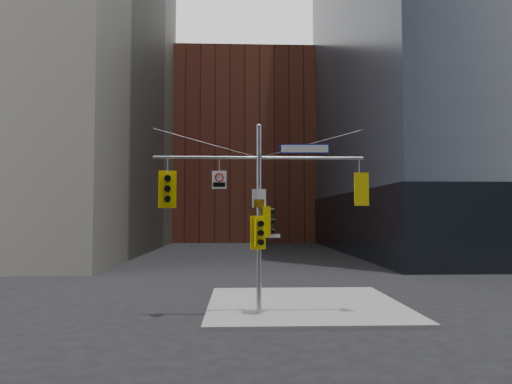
{
  "coord_description": "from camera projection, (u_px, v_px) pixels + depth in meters",
  "views": [
    {
      "loc": [
        -0.74,
        -15.2,
        3.82
      ],
      "look_at": [
        -0.11,
        2.0,
        4.69
      ],
      "focal_mm": 32.0,
      "sensor_mm": 36.0,
      "label": 1
    }
  ],
  "objects": [
    {
      "name": "regulatory_sign_arm",
      "position": [
        219.0,
        179.0,
        17.18
      ],
      "size": [
        0.55,
        0.09,
        0.68
      ],
      "rotation": [
        0.0,
        0.0,
        -0.07
      ],
      "color": "silver",
      "rests_on": "ground"
    },
    {
      "name": "sidewalk_corner",
      "position": [
        305.0,
        305.0,
        19.08
      ],
      "size": [
        8.0,
        8.0,
        0.15
      ],
      "primitive_type": "cube",
      "color": "gray",
      "rests_on": "ground"
    },
    {
      "name": "podium_ne",
      "position": [
        511.0,
        223.0,
        48.12
      ],
      "size": [
        36.4,
        36.4,
        6.0
      ],
      "primitive_type": "cube",
      "color": "black",
      "rests_on": "ground"
    },
    {
      "name": "street_sign_blade",
      "position": [
        305.0,
        149.0,
        17.39
      ],
      "size": [
        1.91,
        0.12,
        0.37
      ],
      "rotation": [
        0.0,
        0.0,
        -0.04
      ],
      "color": "navy",
      "rests_on": "ground"
    },
    {
      "name": "street_blade_ns",
      "position": [
        258.0,
        238.0,
        17.6
      ],
      "size": [
        0.11,
        0.69,
        0.14
      ],
      "rotation": [
        0.0,
        0.0,
        0.11
      ],
      "color": "#145926",
      "rests_on": "ground"
    },
    {
      "name": "traffic_light_pole_front",
      "position": [
        259.0,
        233.0,
        16.89
      ],
      "size": [
        0.59,
        0.55,
        1.26
      ],
      "rotation": [
        0.0,
        0.0,
        0.25
      ],
      "color": "yellow",
      "rests_on": "ground"
    },
    {
      "name": "signal_assembly",
      "position": [
        259.0,
        199.0,
        17.22
      ],
      "size": [
        8.0,
        0.8,
        7.3
      ],
      "color": "gray",
      "rests_on": "ground"
    },
    {
      "name": "traffic_light_west_arm",
      "position": [
        167.0,
        189.0,
        17.13
      ],
      "size": [
        0.68,
        0.6,
        1.42
      ],
      "rotation": [
        0.0,
        0.0,
        0.17
      ],
      "color": "yellow",
      "rests_on": "ground"
    },
    {
      "name": "street_blade_ew",
      "position": [
        271.0,
        236.0,
        17.17
      ],
      "size": [
        0.71,
        0.07,
        0.14
      ],
      "rotation": [
        0.0,
        0.0,
        0.05
      ],
      "color": "silver",
      "rests_on": "ground"
    },
    {
      "name": "brick_midrise",
      "position": [
        244.0,
        152.0,
        73.61
      ],
      "size": [
        26.0,
        20.0,
        28.0
      ],
      "primitive_type": "cube",
      "color": "brown",
      "rests_on": "ground"
    },
    {
      "name": "traffic_light_pole_side",
      "position": [
        268.0,
        221.0,
        17.2
      ],
      "size": [
        0.46,
        0.4,
        1.13
      ],
      "rotation": [
        0.0,
        0.0,
        1.7
      ],
      "color": "yellow",
      "rests_on": "ground"
    },
    {
      "name": "traffic_light_east_arm",
      "position": [
        359.0,
        189.0,
        17.38
      ],
      "size": [
        0.59,
        0.55,
        1.26
      ],
      "rotation": [
        0.0,
        0.0,
        3.39
      ],
      "color": "yellow",
      "rests_on": "ground"
    },
    {
      "name": "ground",
      "position": [
        262.0,
        331.0,
        15.01
      ],
      "size": [
        160.0,
        160.0,
        0.0
      ],
      "primitive_type": "plane",
      "color": "black",
      "rests_on": "ground"
    },
    {
      "name": "regulatory_sign_pole",
      "position": [
        259.0,
        199.0,
        17.11
      ],
      "size": [
        0.53,
        0.1,
        0.7
      ],
      "rotation": [
        0.0,
        0.0,
        0.13
      ],
      "color": "silver",
      "rests_on": "ground"
    }
  ]
}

